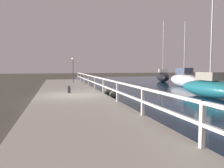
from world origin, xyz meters
TOP-DOWN VIEW (x-y plane):
  - ground_plane at (0.00, 0.00)m, footprint 120.00×120.00m
  - dock_walkway at (0.00, 0.00)m, footprint 4.29×36.00m
  - railing at (2.05, -0.00)m, footprint 0.10×32.50m
  - boulder_near_dock at (2.77, 2.00)m, footprint 0.78×0.70m
  - boulder_far_strip at (2.73, 0.09)m, footprint 0.57×0.51m
  - mooring_bollard at (-0.08, 1.19)m, footprint 0.21×0.21m
  - dock_lamp at (0.98, 10.97)m, footprint 0.27×0.27m
  - sailboat_black at (13.36, 13.62)m, footprint 3.68×6.14m
  - sailboat_teal at (8.80, -1.53)m, footprint 1.97×5.23m
  - sailboat_white at (11.80, 6.09)m, footprint 1.69×5.11m

SIDE VIEW (x-z plane):
  - ground_plane at x=0.00m, z-range 0.00..0.00m
  - dock_walkway at x=0.00m, z-range 0.00..0.26m
  - boulder_far_strip at x=2.73m, z-range 0.00..0.43m
  - boulder_near_dock at x=2.77m, z-range 0.00..0.59m
  - mooring_bollard at x=-0.08m, z-range 0.26..0.75m
  - sailboat_teal at x=8.80m, z-range -2.60..3.91m
  - sailboat_black at x=13.36m, z-range -3.36..4.81m
  - sailboat_white at x=11.80m, z-range -2.51..4.04m
  - railing at x=2.05m, z-range 0.45..1.46m
  - dock_lamp at x=0.98m, z-range 0.98..3.76m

